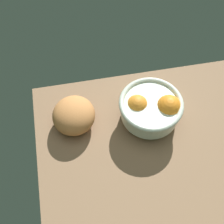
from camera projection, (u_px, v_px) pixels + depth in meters
ground_plane at (162, 143)px, 97.18cm from camera, size 75.45×53.80×3.00cm
fruit_bowl at (152, 108)px, 95.02cm from camera, size 19.16×19.16×10.80cm
bread_loaf at (74, 115)px, 95.64cm from camera, size 15.92×16.26×8.66cm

